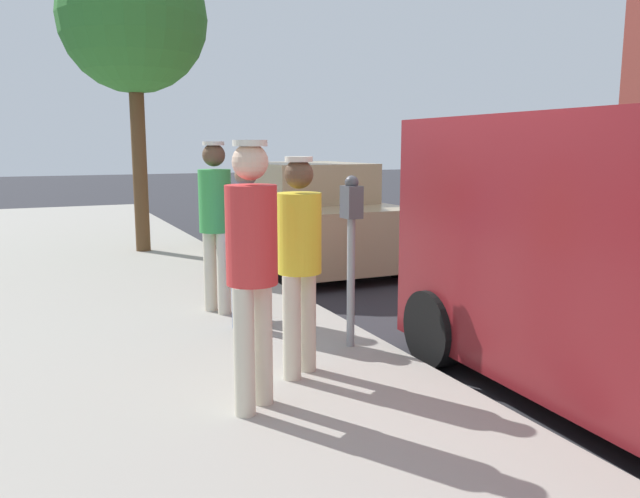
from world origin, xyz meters
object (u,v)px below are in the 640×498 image
Objects in this scene: parking_meter_near at (351,232)px; pedestrian_in_yellow at (299,252)px; pedestrian_in_red at (252,258)px; street_tree at (133,20)px; fire_hydrant at (232,248)px; pedestrian_in_blue at (247,235)px; pedestrian_in_green at (215,215)px; parked_sedan_behind at (303,218)px.

pedestrian_in_yellow reaches higher than parking_meter_near.
street_tree is at bearing -93.37° from pedestrian_in_red.
parking_meter_near is at bearing 91.77° from fire_hydrant.
fire_hydrant is at bearing -99.03° from pedestrian_in_yellow.
pedestrian_in_yellow is (0.69, 0.46, -0.06)m from parking_meter_near.
pedestrian_in_blue is 0.76m from pedestrian_in_green.
pedestrian_in_blue is at bearing 76.60° from fire_hydrant.
pedestrian_in_blue is 0.37× the size of parked_sedan_behind.
pedestrian_in_green is at bearing -64.92° from parking_meter_near.
parking_meter_near is at bearing 97.60° from street_tree.
pedestrian_in_blue is at bearing 91.66° from street_tree.
pedestrian_in_red is 0.41× the size of parked_sedan_behind.
pedestrian_in_blue is 1.35m from pedestrian_in_yellow.
pedestrian_in_yellow is 0.93× the size of pedestrian_in_green.
pedestrian_in_yellow is at bearing -138.74° from pedestrian_in_red.
street_tree is at bearing -32.52° from parked_sedan_behind.
street_tree reaches higher than parked_sedan_behind.
fire_hydrant is (-0.71, 2.84, -3.35)m from street_tree.
pedestrian_in_green reaches higher than pedestrian_in_blue.
parking_meter_near is 0.84× the size of pedestrian_in_green.
pedestrian_in_green reaches higher than pedestrian_in_red.
street_tree reaches higher than pedestrian_in_blue.
pedestrian_in_red is 1.07× the size of pedestrian_in_yellow.
pedestrian_in_blue is 1.89× the size of fire_hydrant.
pedestrian_in_red is 2.10× the size of fire_hydrant.
pedestrian_in_green is (0.10, -0.74, 0.13)m from pedestrian_in_blue.
parking_meter_near is at bearing 115.08° from pedestrian_in_green.
pedestrian_in_yellow is at bearing 91.98° from pedestrian_in_green.
pedestrian_in_yellow is at bearing 80.97° from fire_hydrant.
street_tree is at bearing -88.92° from pedestrian_in_yellow.
parking_meter_near is 0.34× the size of parked_sedan_behind.
parking_meter_near is at bearing 126.79° from pedestrian_in_blue.
street_tree is (0.15, -5.20, 2.84)m from pedestrian_in_blue.
pedestrian_in_red is at bearing 37.34° from parking_meter_near.
parked_sedan_behind is 4.20m from street_tree.
street_tree reaches higher than pedestrian_in_green.
pedestrian_in_blue is 5.92m from street_tree.
parking_meter_near is 1.80m from pedestrian_in_green.
pedestrian_in_red is at bearing 74.92° from fire_hydrant.
parked_sedan_behind is (-2.21, -5.06, -0.37)m from pedestrian_in_yellow.
pedestrian_in_green is 0.36× the size of street_tree.
pedestrian_in_blue is 2.48m from fire_hydrant.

